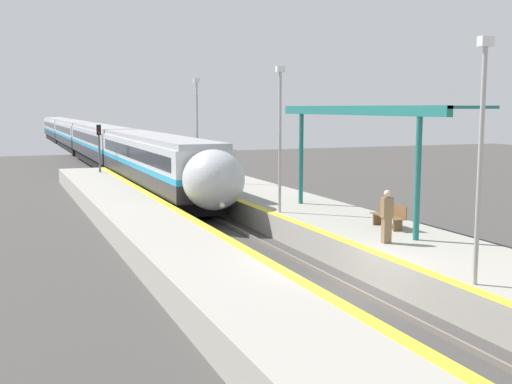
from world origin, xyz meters
name	(u,v)px	position (x,y,z in m)	size (l,w,h in m)	color
ground_plane	(333,295)	(0.00, 0.00, 0.00)	(120.00, 120.00, 0.00)	#423F3D
rail_left	(311,295)	(-0.72, 0.00, 0.07)	(0.08, 90.00, 0.15)	slate
rail_right	(355,290)	(0.72, 0.00, 0.07)	(0.08, 90.00, 0.15)	slate
train	(87,138)	(0.00, 54.32, 2.12)	(2.87, 89.63, 3.71)	black
platform_right	(441,266)	(3.78, 0.00, 0.49)	(4.43, 64.00, 0.99)	#9E998E
platform_left	(228,290)	(-3.19, 0.00, 0.49)	(3.26, 64.00, 0.99)	#9E998E
platform_bench	(389,215)	(4.42, 3.88, 1.46)	(0.44, 1.77, 0.89)	brown
person_waiting	(387,216)	(2.82, 1.64, 1.88)	(0.36, 0.23, 1.74)	#7F6647
railway_signal	(99,149)	(-2.42, 28.47, 2.58)	(0.28, 0.28, 4.20)	#59595E
lamppost_near	(481,147)	(2.13, -3.38, 4.40)	(0.36, 0.20, 6.05)	#9E9EA3
lamppost_mid	(280,131)	(2.13, 8.60, 4.40)	(0.36, 0.20, 6.05)	#9E9EA3
lamppost_far	(197,124)	(2.13, 20.57, 4.40)	(0.36, 0.20, 6.05)	#9E9EA3
station_canopy	(364,113)	(4.59, 6.08, 5.12)	(2.02, 11.79, 4.44)	#1E6B66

